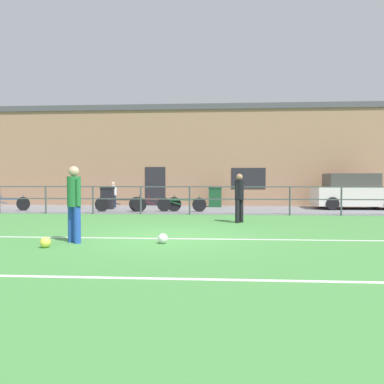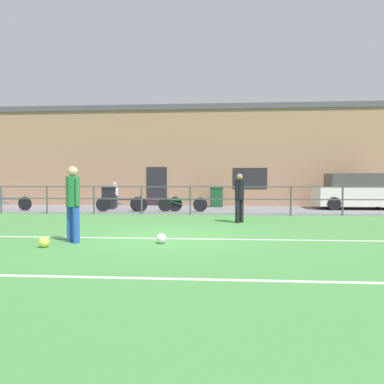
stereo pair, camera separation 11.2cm
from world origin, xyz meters
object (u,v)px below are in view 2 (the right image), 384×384
object	(u,v)px
bicycle_parked_0	(9,203)
trash_bin_1	(109,198)
trash_bin_0	(216,197)
soccer_ball_spare	(161,238)
bicycle_parked_2	(183,204)
player_striker	(73,199)
parked_car_red	(355,192)
bicycle_parked_1	(121,204)
player_goalkeeper	(239,195)
spectator_child	(114,193)
bicycle_parked_3	(156,204)
soccer_ball_match	(44,242)

from	to	relation	value
bicycle_parked_0	trash_bin_1	size ratio (longest dim) A/B	2.07
bicycle_parked_0	trash_bin_0	bearing A→B (deg)	17.38
trash_bin_1	soccer_ball_spare	bearing A→B (deg)	-66.61
soccer_ball_spare	trash_bin_0	distance (m)	11.10
bicycle_parked_2	trash_bin_1	bearing A→B (deg)	161.46
player_striker	bicycle_parked_2	world-z (taller)	player_striker
parked_car_red	bicycle_parked_1	xyz separation A→B (m)	(-10.73, -2.35, -0.46)
player_goalkeeper	spectator_child	size ratio (longest dim) A/B	1.26
bicycle_parked_0	bicycle_parked_3	xyz separation A→B (m)	(6.75, 0.00, 0.01)
soccer_ball_match	spectator_child	distance (m)	11.13
spectator_child	trash_bin_1	bearing A→B (deg)	71.36
player_goalkeeper	parked_car_red	size ratio (longest dim) A/B	0.42
bicycle_parked_1	trash_bin_1	bearing A→B (deg)	125.20
soccer_ball_spare	trash_bin_0	bearing A→B (deg)	84.34
soccer_ball_spare	bicycle_parked_2	world-z (taller)	bicycle_parked_2
soccer_ball_spare	spectator_child	world-z (taller)	spectator_child
parked_car_red	trash_bin_0	bearing A→B (deg)	172.80
player_goalkeeper	bicycle_parked_0	size ratio (longest dim) A/B	0.75
player_goalkeeper	bicycle_parked_0	bearing A→B (deg)	106.04
player_goalkeeper	bicycle_parked_1	xyz separation A→B (m)	(-4.94, 3.69, -0.57)
bicycle_parked_3	parked_car_red	bearing A→B (deg)	12.80
bicycle_parked_1	soccer_ball_match	bearing A→B (deg)	-85.67
player_striker	bicycle_parked_1	xyz separation A→B (m)	(-1.01, 7.89, -0.63)
player_goalkeeper	trash_bin_1	distance (m)	7.84
player_striker	spectator_child	distance (m)	10.55
player_striker	bicycle_parked_3	bearing A→B (deg)	125.10
player_striker	soccer_ball_match	size ratio (longest dim) A/B	7.69
bicycle_parked_2	trash_bin_0	size ratio (longest dim) A/B	2.11
soccer_ball_match	spectator_child	world-z (taller)	spectator_child
soccer_ball_match	bicycle_parked_3	xyz separation A→B (m)	(0.83, 8.79, 0.24)
bicycle_parked_1	bicycle_parked_2	xyz separation A→B (m)	(2.66, 0.19, -0.01)
player_goalkeeper	parked_car_red	world-z (taller)	parked_car_red
trash_bin_1	bicycle_parked_1	bearing A→B (deg)	-54.80
soccer_ball_spare	bicycle_parked_3	bearing A→B (deg)	100.73
player_striker	bicycle_parked_2	xyz separation A→B (m)	(1.65, 8.08, -0.63)
player_striker	trash_bin_1	size ratio (longest dim) A/B	1.66
player_striker	parked_car_red	xyz separation A→B (m)	(9.71, 10.24, -0.16)
bicycle_parked_2	trash_bin_1	distance (m)	3.86
soccer_ball_spare	bicycle_parked_3	distance (m)	8.25
parked_car_red	bicycle_parked_0	bearing A→B (deg)	-172.52
soccer_ball_spare	parked_car_red	size ratio (longest dim) A/B	0.06
soccer_ball_spare	bicycle_parked_1	bearing A→B (deg)	110.98
player_goalkeeper	soccer_ball_match	world-z (taller)	player_goalkeeper
player_striker	trash_bin_1	world-z (taller)	player_striker
parked_car_red	bicycle_parked_1	world-z (taller)	parked_car_red
parked_car_red	soccer_ball_spare	bearing A→B (deg)	-127.09
player_striker	spectator_child	world-z (taller)	player_striker
parked_car_red	trash_bin_0	distance (m)	6.68
soccer_ball_match	spectator_child	bearing A→B (deg)	98.59
soccer_ball_match	player_striker	bearing A→B (deg)	60.34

